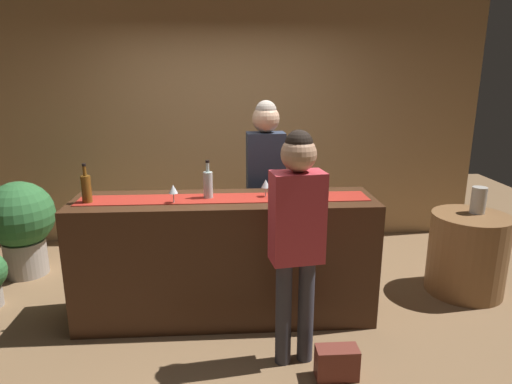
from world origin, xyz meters
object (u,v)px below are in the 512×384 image
(wine_glass_far_end, at_px, (266,184))
(customer_sipping, at_px, (297,227))
(wine_glass_near_customer, at_px, (299,185))
(round_side_table, at_px, (467,254))
(potted_plant_tall, at_px, (21,222))
(wine_bottle_amber, at_px, (86,188))
(handbag, at_px, (337,363))
(vase_on_side_table, at_px, (479,200))
(wine_bottle_clear, at_px, (208,184))
(wine_glass_mid_counter, at_px, (173,190))
(bartender, at_px, (266,173))

(wine_glass_far_end, distance_m, customer_sipping, 0.70)
(wine_glass_near_customer, xyz_separation_m, round_side_table, (1.61, 0.28, -0.75))
(wine_glass_far_end, xyz_separation_m, potted_plant_tall, (-2.32, 0.89, -0.57))
(wine_bottle_amber, xyz_separation_m, wine_glass_far_end, (1.36, 0.07, -0.01))
(wine_bottle_amber, bearing_deg, handbag, -24.46)
(vase_on_side_table, bearing_deg, wine_bottle_clear, -172.65)
(wine_bottle_clear, xyz_separation_m, wine_glass_near_customer, (0.71, -0.03, -0.01))
(wine_glass_near_customer, relative_size, vase_on_side_table, 0.60)
(handbag, bearing_deg, wine_glass_mid_counter, 146.03)
(wine_bottle_clear, xyz_separation_m, round_side_table, (2.32, 0.25, -0.75))
(wine_bottle_amber, height_order, wine_bottle_clear, same)
(wine_glass_mid_counter, bearing_deg, handbag, -33.97)
(vase_on_side_table, bearing_deg, handbag, -142.44)
(customer_sipping, bearing_deg, wine_glass_far_end, 93.95)
(round_side_table, bearing_deg, handbag, -142.40)
(wine_glass_near_customer, height_order, customer_sipping, customer_sipping)
(vase_on_side_table, xyz_separation_m, handbag, (-1.54, -1.18, -0.75))
(wine_glass_near_customer, height_order, vase_on_side_table, wine_glass_near_customer)
(wine_bottle_amber, bearing_deg, wine_glass_far_end, 2.99)
(vase_on_side_table, bearing_deg, potted_plant_tall, 172.20)
(wine_bottle_clear, distance_m, round_side_table, 2.45)
(wine_glass_near_customer, xyz_separation_m, vase_on_side_table, (1.68, 0.34, -0.26))
(wine_glass_near_customer, relative_size, handbag, 0.51)
(wine_glass_mid_counter, distance_m, potted_plant_tall, 1.99)
(wine_glass_near_customer, relative_size, wine_glass_far_end, 1.00)
(bartender, height_order, potted_plant_tall, bartender)
(wine_bottle_amber, xyz_separation_m, customer_sipping, (1.51, -0.60, -0.13))
(wine_bottle_amber, height_order, vase_on_side_table, wine_bottle_amber)
(wine_bottle_amber, bearing_deg, customer_sipping, -21.74)
(bartender, bearing_deg, potted_plant_tall, -10.34)
(handbag, bearing_deg, wine_glass_near_customer, 99.77)
(wine_bottle_clear, bearing_deg, wine_glass_mid_counter, -153.75)
(wine_glass_mid_counter, relative_size, handbag, 0.51)
(bartender, bearing_deg, wine_bottle_clear, 45.90)
(potted_plant_tall, bearing_deg, wine_glass_mid_counter, -32.18)
(wine_bottle_clear, relative_size, wine_glass_far_end, 2.10)
(wine_glass_far_end, relative_size, handbag, 0.51)
(wine_glass_mid_counter, height_order, customer_sipping, customer_sipping)
(wine_bottle_clear, bearing_deg, wine_bottle_amber, -175.50)
(vase_on_side_table, distance_m, handbag, 2.08)
(wine_glass_mid_counter, distance_m, wine_glass_far_end, 0.72)
(wine_glass_mid_counter, bearing_deg, wine_bottle_amber, 175.25)
(potted_plant_tall, bearing_deg, vase_on_side_table, -7.80)
(wine_glass_near_customer, xyz_separation_m, customer_sipping, (-0.11, -0.64, -0.12))
(wine_glass_mid_counter, height_order, round_side_table, wine_glass_mid_counter)
(wine_bottle_amber, xyz_separation_m, handbag, (1.76, -0.80, -1.01))
(customer_sipping, relative_size, round_side_table, 2.20)
(wine_bottle_amber, height_order, handbag, wine_bottle_amber)
(wine_glass_mid_counter, bearing_deg, wine_glass_near_customer, 5.73)
(wine_glass_near_customer, relative_size, bartender, 0.08)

